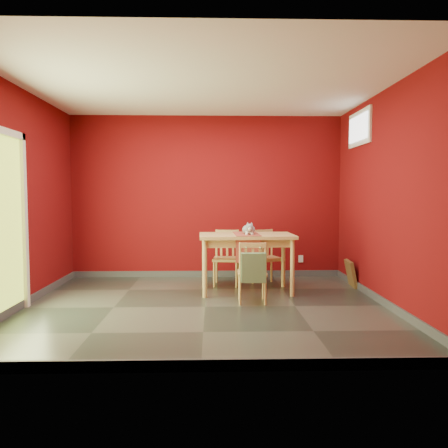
{
  "coord_description": "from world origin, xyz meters",
  "views": [
    {
      "loc": [
        0.09,
        -5.34,
        1.39
      ],
      "look_at": [
        0.25,
        0.45,
        1.0
      ],
      "focal_mm": 35.0,
      "sensor_mm": 36.0,
      "label": 1
    }
  ],
  "objects_px": {
    "chair_far_left": "(226,257)",
    "chair_far_right": "(266,257)",
    "tote_bag": "(253,268)",
    "picture_frame": "(351,274)",
    "dining_table": "(246,241)",
    "chair_near": "(252,272)",
    "cat": "(249,228)"
  },
  "relations": [
    {
      "from": "chair_far_left",
      "to": "chair_far_right",
      "type": "xyz_separation_m",
      "value": [
        0.62,
        0.02,
        0.0
      ]
    },
    {
      "from": "tote_bag",
      "to": "picture_frame",
      "type": "relative_size",
      "value": 1.07
    },
    {
      "from": "dining_table",
      "to": "chair_far_left",
      "type": "height_order",
      "value": "chair_far_left"
    },
    {
      "from": "chair_far_left",
      "to": "chair_near",
      "type": "height_order",
      "value": "chair_far_left"
    },
    {
      "from": "tote_bag",
      "to": "cat",
      "type": "height_order",
      "value": "cat"
    },
    {
      "from": "tote_bag",
      "to": "picture_frame",
      "type": "height_order",
      "value": "tote_bag"
    },
    {
      "from": "chair_near",
      "to": "chair_far_left",
      "type": "bearing_deg",
      "value": 104.31
    },
    {
      "from": "chair_far_right",
      "to": "chair_far_left",
      "type": "bearing_deg",
      "value": -178.53
    },
    {
      "from": "chair_far_left",
      "to": "cat",
      "type": "bearing_deg",
      "value": -62.14
    },
    {
      "from": "chair_far_left",
      "to": "picture_frame",
      "type": "distance_m",
      "value": 1.9
    },
    {
      "from": "cat",
      "to": "chair_far_left",
      "type": "bearing_deg",
      "value": 140.51
    },
    {
      "from": "dining_table",
      "to": "picture_frame",
      "type": "bearing_deg",
      "value": 10.94
    },
    {
      "from": "chair_far_left",
      "to": "chair_near",
      "type": "relative_size",
      "value": 1.06
    },
    {
      "from": "dining_table",
      "to": "chair_far_left",
      "type": "xyz_separation_m",
      "value": [
        -0.27,
        0.51,
        -0.29
      ]
    },
    {
      "from": "chair_far_left",
      "to": "picture_frame",
      "type": "height_order",
      "value": "chair_far_left"
    },
    {
      "from": "cat",
      "to": "picture_frame",
      "type": "relative_size",
      "value": 0.95
    },
    {
      "from": "picture_frame",
      "to": "chair_far_right",
      "type": "bearing_deg",
      "value": 170.15
    },
    {
      "from": "chair_near",
      "to": "tote_bag",
      "type": "distance_m",
      "value": 0.22
    },
    {
      "from": "chair_near",
      "to": "cat",
      "type": "bearing_deg",
      "value": 89.91
    },
    {
      "from": "picture_frame",
      "to": "chair_near",
      "type": "bearing_deg",
      "value": -149.09
    },
    {
      "from": "dining_table",
      "to": "chair_near",
      "type": "distance_m",
      "value": 0.71
    },
    {
      "from": "tote_bag",
      "to": "picture_frame",
      "type": "xyz_separation_m",
      "value": [
        1.59,
        1.15,
        -0.29
      ]
    },
    {
      "from": "chair_far_left",
      "to": "dining_table",
      "type": "bearing_deg",
      "value": -62.59
    },
    {
      "from": "chair_far_right",
      "to": "cat",
      "type": "relative_size",
      "value": 2.2
    },
    {
      "from": "cat",
      "to": "dining_table",
      "type": "bearing_deg",
      "value": 145.46
    },
    {
      "from": "chair_far_left",
      "to": "picture_frame",
      "type": "bearing_deg",
      "value": -6.14
    },
    {
      "from": "chair_far_left",
      "to": "picture_frame",
      "type": "xyz_separation_m",
      "value": [
        1.88,
        -0.2,
        -0.23
      ]
    },
    {
      "from": "chair_far_right",
      "to": "cat",
      "type": "xyz_separation_m",
      "value": [
        -0.33,
        -0.57,
        0.49
      ]
    },
    {
      "from": "tote_bag",
      "to": "cat",
      "type": "relative_size",
      "value": 1.13
    },
    {
      "from": "chair_far_right",
      "to": "picture_frame",
      "type": "distance_m",
      "value": 1.3
    },
    {
      "from": "chair_far_right",
      "to": "tote_bag",
      "type": "height_order",
      "value": "chair_far_right"
    },
    {
      "from": "chair_far_right",
      "to": "picture_frame",
      "type": "relative_size",
      "value": 2.09
    }
  ]
}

